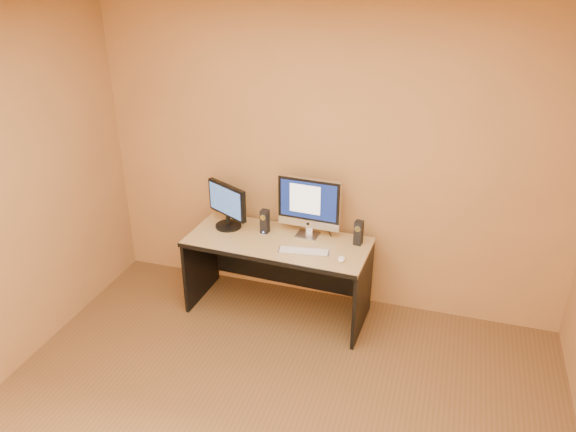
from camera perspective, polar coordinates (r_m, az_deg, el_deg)
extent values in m
plane|color=white|center=(2.49, -5.93, 18.53)|extent=(4.00, 4.00, 0.00)
cube|color=silver|center=(4.48, 1.60, -3.60)|extent=(0.42, 0.17, 0.02)
ellipsoid|color=white|center=(4.38, 5.46, -4.36)|extent=(0.06, 0.10, 0.03)
cylinder|color=black|center=(4.82, 4.12, -1.51)|extent=(0.10, 0.19, 0.01)
cylinder|color=black|center=(4.84, 2.40, -1.31)|extent=(0.08, 0.16, 0.01)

